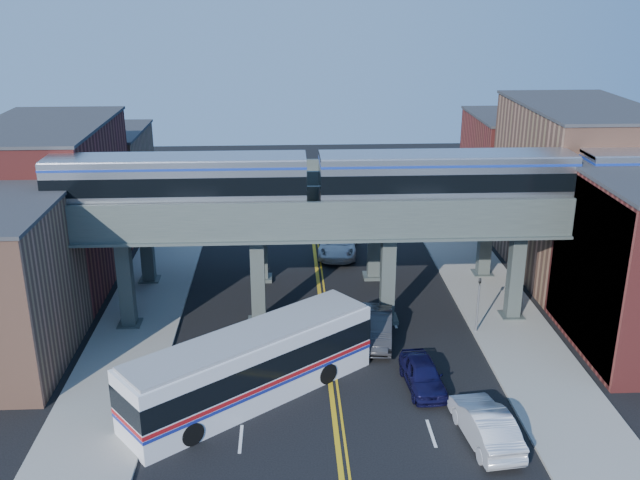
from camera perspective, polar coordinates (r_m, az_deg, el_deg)
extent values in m
plane|color=black|center=(38.11, 0.90, -11.95)|extent=(120.00, 120.00, 0.00)
cube|color=gray|center=(47.71, -13.88, -5.54)|extent=(5.00, 70.00, 0.16)
cube|color=gray|center=(48.76, 13.79, -4.96)|extent=(5.00, 70.00, 0.16)
cube|color=maroon|center=(53.03, -20.65, 2.61)|extent=(8.00, 14.00, 11.00)
cube|color=#91614B|center=(65.44, -17.24, 4.76)|extent=(8.00, 10.00, 8.00)
cube|color=#91614B|center=(54.40, 19.67, 3.70)|extent=(8.00, 14.00, 12.00)
cube|color=maroon|center=(66.54, 15.44, 5.63)|extent=(8.00, 10.00, 9.00)
cube|color=teal|center=(42.82, 20.41, -2.43)|extent=(0.10, 9.50, 9.50)
cube|color=#45504E|center=(44.86, -15.27, -3.25)|extent=(0.85, 0.85, 6.00)
cube|color=#45504E|center=(43.81, -4.99, -3.16)|extent=(0.85, 0.85, 6.00)
cube|color=#45504E|center=(44.21, 5.44, -2.95)|extent=(0.85, 0.85, 6.00)
cube|color=#45504E|center=(46.02, 15.36, -2.67)|extent=(0.85, 0.85, 6.00)
cube|color=#414A46|center=(42.52, 0.26, 1.53)|extent=(52.00, 3.60, 1.40)
cube|color=#45504E|center=(51.24, -13.71, -0.18)|extent=(0.85, 0.85, 6.00)
cube|color=#45504E|center=(50.33, -4.73, -0.03)|extent=(0.85, 0.85, 6.00)
cube|color=#45504E|center=(50.67, 4.34, 0.12)|extent=(0.85, 0.85, 6.00)
cube|color=#45504E|center=(52.25, 13.08, 0.26)|extent=(0.85, 0.85, 6.00)
cube|color=#414A46|center=(49.20, -0.18, 4.10)|extent=(52.00, 3.60, 1.40)
cube|color=black|center=(43.64, -17.40, 2.21)|extent=(2.16, 2.16, 0.25)
cube|color=black|center=(42.24, -4.75, 2.50)|extent=(2.16, 2.16, 0.25)
cube|color=silver|center=(42.21, -11.33, 4.56)|extent=(14.92, 2.85, 3.14)
cube|color=black|center=(42.17, -11.35, 4.76)|extent=(14.94, 2.91, 1.08)
cube|color=black|center=(42.47, 3.60, 2.63)|extent=(2.16, 2.16, 0.25)
cube|color=black|center=(44.54, 15.92, 2.72)|extent=(2.16, 2.16, 0.25)
cube|color=silver|center=(42.79, 10.04, 4.86)|extent=(14.92, 2.85, 3.14)
cube|color=black|center=(42.75, 10.06, 5.05)|extent=(14.94, 2.91, 1.08)
cube|color=black|center=(46.88, 23.10, 2.71)|extent=(2.16, 2.16, 0.25)
cylinder|color=slate|center=(40.14, 1.06, -8.28)|extent=(0.09, 0.09, 2.30)
cylinder|color=red|center=(39.63, 1.07, -6.88)|extent=(0.76, 0.04, 0.76)
cylinder|color=slate|center=(44.03, 12.49, -5.46)|extent=(0.12, 0.12, 3.20)
imported|color=black|center=(43.21, 12.69, -3.00)|extent=(0.15, 0.18, 0.90)
cube|color=white|center=(36.77, -5.48, -10.10)|extent=(12.70, 10.78, 3.55)
cube|color=black|center=(36.54, -5.51, -9.48)|extent=(12.77, 10.85, 1.20)
cube|color=#B21419|center=(36.94, -5.47, -10.56)|extent=(12.76, 10.84, 0.21)
cylinder|color=black|center=(35.48, -11.40, -13.96)|extent=(2.79, 3.14, 1.15)
cylinder|color=black|center=(39.38, -0.79, -9.84)|extent=(2.79, 3.14, 1.15)
imported|color=#0F0E34|center=(38.37, 8.22, -10.59)|extent=(2.15, 4.65, 1.54)
imported|color=#2A292C|center=(42.59, 4.49, -6.99)|extent=(2.59, 5.58, 1.77)
imported|color=silver|center=(55.87, 1.43, -0.24)|extent=(3.50, 6.49, 1.73)
imported|color=#BABABF|center=(61.62, 1.02, 1.64)|extent=(2.72, 5.65, 1.59)
imported|color=silver|center=(34.87, 13.11, -14.18)|extent=(2.47, 5.47, 1.74)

